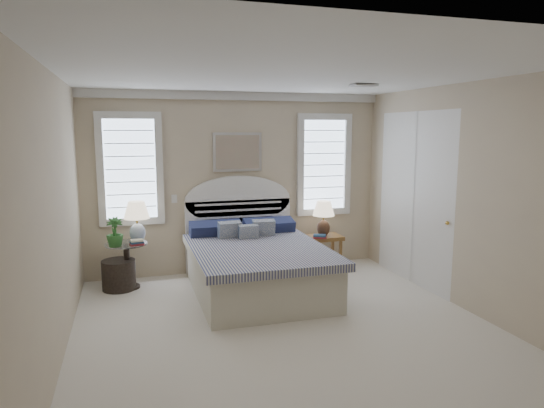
{
  "coord_description": "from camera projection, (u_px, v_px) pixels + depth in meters",
  "views": [
    {
      "loc": [
        -1.59,
        -4.64,
        2.15
      ],
      "look_at": [
        0.1,
        1.0,
        1.24
      ],
      "focal_mm": 32.0,
      "sensor_mm": 36.0,
      "label": 1
    }
  ],
  "objects": [
    {
      "name": "nightstand_right",
      "position": [
        325.0,
        244.0,
        7.52
      ],
      "size": [
        0.5,
        0.4,
        0.53
      ],
      "color": "brown",
      "rests_on": "floor"
    },
    {
      "name": "wall_back",
      "position": [
        237.0,
        183.0,
        7.34
      ],
      "size": [
        4.5,
        0.02,
        2.7
      ],
      "primitive_type": "cube",
      "color": "#C8B796",
      "rests_on": "floor"
    },
    {
      "name": "potted_plant",
      "position": [
        115.0,
        232.0,
        6.34
      ],
      "size": [
        0.24,
        0.24,
        0.39
      ],
      "primitive_type": "imported",
      "rotation": [
        0.0,
        0.0,
        0.1
      ],
      "color": "#3E7D32",
      "rests_on": "side_table_left"
    },
    {
      "name": "floor_pot",
      "position": [
        119.0,
        275.0,
        6.57
      ],
      "size": [
        0.51,
        0.51,
        0.4
      ],
      "primitive_type": "cylinder",
      "rotation": [
        0.0,
        0.0,
        -0.16
      ],
      "color": "black",
      "rests_on": "floor"
    },
    {
      "name": "bed",
      "position": [
        255.0,
        263.0,
        6.5
      ],
      "size": [
        1.72,
        2.28,
        1.47
      ],
      "color": "#B9B3A2",
      "rests_on": "floor"
    },
    {
      "name": "window_right",
      "position": [
        324.0,
        165.0,
        7.68
      ],
      "size": [
        0.9,
        0.06,
        1.6
      ],
      "primitive_type": "cube",
      "color": "silver",
      "rests_on": "wall_back"
    },
    {
      "name": "hvac_vent",
      "position": [
        364.0,
        85.0,
        5.87
      ],
      "size": [
        0.3,
        0.2,
        0.02
      ],
      "primitive_type": "cube",
      "color": "#B2B2B2",
      "rests_on": "ceiling"
    },
    {
      "name": "closet_door",
      "position": [
        414.0,
        198.0,
        6.76
      ],
      "size": [
        0.02,
        1.8,
        2.4
      ],
      "primitive_type": "cube",
      "color": "silver",
      "rests_on": "floor"
    },
    {
      "name": "painting",
      "position": [
        238.0,
        152.0,
        7.23
      ],
      "size": [
        0.74,
        0.04,
        0.58
      ],
      "primitive_type": "cube",
      "color": "silver",
      "rests_on": "wall_back"
    },
    {
      "name": "wall_right",
      "position": [
        474.0,
        199.0,
        5.61
      ],
      "size": [
        0.02,
        5.0,
        2.7
      ],
      "primitive_type": "cube",
      "color": "#C8B796",
      "rests_on": "floor"
    },
    {
      "name": "side_table_left",
      "position": [
        127.0,
        261.0,
        6.59
      ],
      "size": [
        0.56,
        0.56,
        0.63
      ],
      "color": "black",
      "rests_on": "floor"
    },
    {
      "name": "lamp_left",
      "position": [
        137.0,
        217.0,
        6.58
      ],
      "size": [
        0.46,
        0.46,
        0.57
      ],
      "rotation": [
        0.0,
        0.0,
        0.42
      ],
      "color": "silver",
      "rests_on": "side_table_left"
    },
    {
      "name": "ceiling",
      "position": [
        291.0,
        73.0,
        4.77
      ],
      "size": [
        4.5,
        5.0,
        0.01
      ],
      "primitive_type": "cube",
      "color": "white",
      "rests_on": "wall_back"
    },
    {
      "name": "wall_left",
      "position": [
        53.0,
        220.0,
        4.33
      ],
      "size": [
        0.02,
        5.0,
        2.7
      ],
      "primitive_type": "cube",
      "color": "#C8B796",
      "rests_on": "floor"
    },
    {
      "name": "lamp_right",
      "position": [
        324.0,
        214.0,
        7.43
      ],
      "size": [
        0.43,
        0.43,
        0.55
      ],
      "rotation": [
        0.0,
        0.0,
        -0.35
      ],
      "color": "black",
      "rests_on": "nightstand_right"
    },
    {
      "name": "books_left",
      "position": [
        137.0,
        242.0,
        6.45
      ],
      "size": [
        0.2,
        0.16,
        0.07
      ],
      "rotation": [
        0.0,
        0.0,
        0.18
      ],
      "color": "maroon",
      "rests_on": "side_table_left"
    },
    {
      "name": "window_left",
      "position": [
        130.0,
        169.0,
        6.84
      ],
      "size": [
        0.9,
        0.06,
        1.6
      ],
      "primitive_type": "cube",
      "color": "silver",
      "rests_on": "wall_back"
    },
    {
      "name": "switch_plate",
      "position": [
        174.0,
        199.0,
        7.08
      ],
      "size": [
        0.08,
        0.01,
        0.12
      ],
      "primitive_type": "cube",
      "color": "silver",
      "rests_on": "wall_back"
    },
    {
      "name": "books_right",
      "position": [
        320.0,
        236.0,
        7.31
      ],
      "size": [
        0.23,
        0.2,
        0.05
      ],
      "rotation": [
        0.0,
        0.0,
        -0.36
      ],
      "color": "maroon",
      "rests_on": "nightstand_right"
    },
    {
      "name": "floor",
      "position": [
        290.0,
        333.0,
        5.18
      ],
      "size": [
        4.5,
        5.0,
        0.01
      ],
      "primitive_type": "cube",
      "color": "beige",
      "rests_on": "ground"
    },
    {
      "name": "crown_molding",
      "position": [
        237.0,
        96.0,
        7.1
      ],
      "size": [
        4.5,
        0.08,
        0.12
      ],
      "primitive_type": "cube",
      "color": "silver",
      "rests_on": "wall_back"
    }
  ]
}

